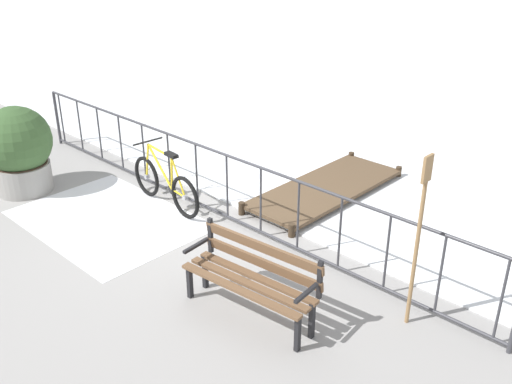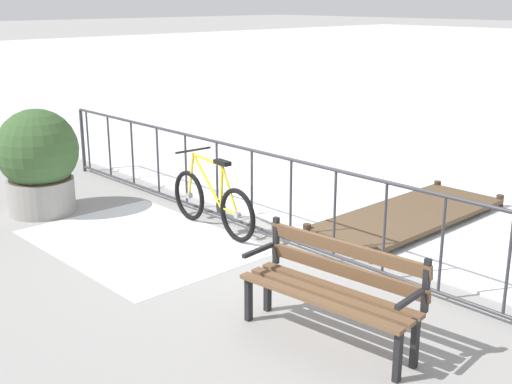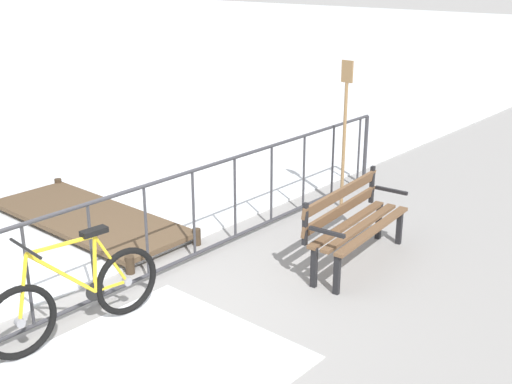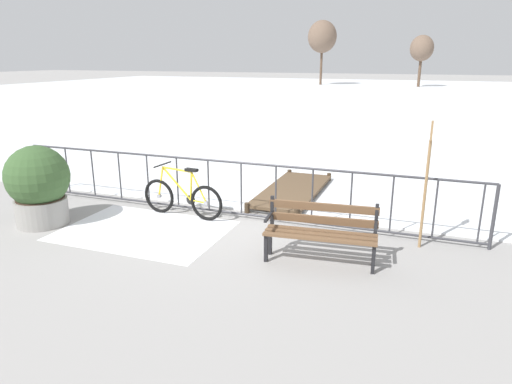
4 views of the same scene
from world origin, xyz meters
name	(u,v)px [view 1 (image 1 of 4)]	position (x,y,z in m)	size (l,w,h in m)	color
ground_plane	(213,214)	(0.00, 0.00, 0.00)	(160.00, 160.00, 0.00)	gray
snow_patch	(108,219)	(-1.00, -1.20, 0.00)	(2.78, 1.98, 0.01)	white
railing_fence	(212,180)	(0.00, 0.00, 0.56)	(9.06, 0.06, 1.07)	#38383D
bicycle_near_railing	(165,184)	(-0.73, -0.31, 0.37)	(1.71, 0.52, 0.97)	black
park_bench	(253,274)	(2.12, -1.32, 0.51)	(1.64, 0.63, 0.89)	brown
planter_with_shrub	(19,149)	(-2.88, -1.54, 0.73)	(1.09, 1.09, 1.42)	gray
oar_upright	(419,232)	(3.48, -0.28, 1.14)	(0.04, 0.16, 1.98)	#937047
wooden_dock	(325,188)	(0.82, 1.73, 0.12)	(1.10, 2.96, 0.20)	brown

